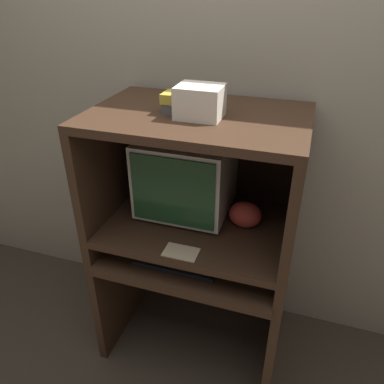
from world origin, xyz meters
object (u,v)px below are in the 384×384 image
(crt_monitor, at_px, (186,174))
(storage_box, at_px, (200,102))
(snack_bag, at_px, (245,215))
(book_stack, at_px, (180,103))
(mouse, at_px, (231,273))
(keyboard, at_px, (177,261))

(crt_monitor, height_order, storage_box, storage_box)
(crt_monitor, distance_m, snack_bag, 0.34)
(snack_bag, height_order, storage_box, storage_box)
(book_stack, bearing_deg, mouse, -27.49)
(crt_monitor, relative_size, mouse, 5.87)
(mouse, relative_size, book_stack, 0.55)
(crt_monitor, xyz_separation_m, book_stack, (0.01, -0.11, 0.37))
(crt_monitor, xyz_separation_m, mouse, (0.29, -0.25, -0.32))
(crt_monitor, height_order, mouse, crt_monitor)
(mouse, relative_size, storage_box, 0.40)
(keyboard, distance_m, storage_box, 0.73)
(book_stack, relative_size, storage_box, 0.73)
(keyboard, xyz_separation_m, snack_bag, (0.27, 0.20, 0.19))
(keyboard, relative_size, mouse, 5.38)
(crt_monitor, bearing_deg, storage_box, -51.98)
(keyboard, distance_m, book_stack, 0.71)
(crt_monitor, distance_m, mouse, 0.50)
(mouse, bearing_deg, snack_bag, 86.86)
(snack_bag, bearing_deg, mouse, -93.14)
(storage_box, bearing_deg, snack_bag, 22.52)
(crt_monitor, relative_size, keyboard, 1.09)
(mouse, height_order, storage_box, storage_box)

